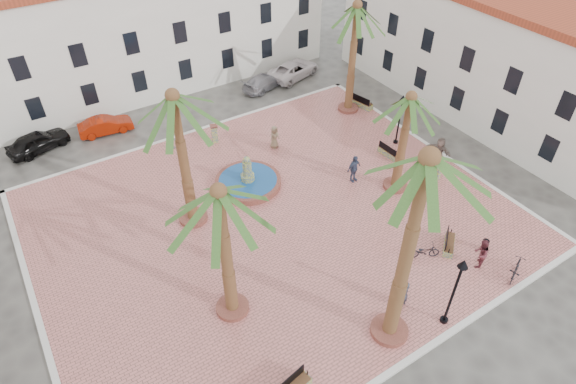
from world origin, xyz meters
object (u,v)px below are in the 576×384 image
at_px(litter_bin, 485,245).
at_px(pedestrian_east, 439,150).
at_px(bicycle_a, 424,251).
at_px(fountain, 248,181).
at_px(bench_ne, 362,103).
at_px(pedestrian_north, 172,137).
at_px(bench_e, 389,153).
at_px(lamppost_s, 457,281).
at_px(cyclist_a, 404,294).
at_px(palm_sw, 220,208).
at_px(bollard_se, 399,294).
at_px(cyclist_b, 481,253).
at_px(bollard_n, 214,133).
at_px(palm_e, 409,109).
at_px(palm_ne, 356,18).
at_px(car_black, 38,141).
at_px(bicycle_b, 516,269).
at_px(car_white, 294,70).
at_px(pedestrian_fountain_b, 354,169).
at_px(palm_nw, 175,112).
at_px(lamppost_e, 401,111).
at_px(bollard_e, 438,171).
at_px(car_silver, 264,81).
at_px(pedestrian_fountain_a, 274,137).
at_px(palm_s, 424,181).

distance_m(litter_bin, pedestrian_east, 7.97).
bearing_deg(bicycle_a, fountain, 52.28).
distance_m(bench_ne, pedestrian_north, 14.83).
bearing_deg(bench_e, lamppost_s, 146.49).
distance_m(litter_bin, cyclist_a, 6.30).
xyz_separation_m(palm_sw, lamppost_s, (8.04, -5.94, -3.66)).
height_order(bollard_se, cyclist_b, cyclist_b).
bearing_deg(lamppost_s, cyclist_a, 120.44).
height_order(litter_bin, cyclist_a, cyclist_a).
bearing_deg(bicycle_a, bollard_n, 43.00).
distance_m(palm_e, palm_ne, 9.81).
xyz_separation_m(bicycle_a, car_black, (-15.12, 21.66, 0.12)).
bearing_deg(bollard_se, bicycle_b, -17.48).
height_order(bench_ne, pedestrian_east, pedestrian_east).
distance_m(litter_bin, car_white, 22.93).
bearing_deg(pedestrian_east, car_black, -139.86).
bearing_deg(car_white, bollard_n, 102.76).
xyz_separation_m(palm_sw, litter_bin, (13.27, -3.85, -6.20)).
distance_m(cyclist_a, pedestrian_east, 12.37).
distance_m(bollard_n, car_white, 11.67).
relative_size(cyclist_a, bicycle_b, 0.90).
bearing_deg(cyclist_a, car_white, -105.72).
distance_m(palm_ne, lamppost_s, 20.03).
relative_size(bench_e, pedestrian_fountain_b, 0.90).
xyz_separation_m(palm_nw, cyclist_a, (5.99, -10.98, -6.31)).
bearing_deg(pedestrian_east, cyclist_a, -67.39).
bearing_deg(palm_sw, lamppost_s, -36.44).
height_order(fountain, pedestrian_north, fountain).
height_order(bench_e, bicycle_b, bicycle_b).
distance_m(fountain, lamppost_s, 14.35).
xyz_separation_m(lamppost_e, cyclist_b, (-4.15, -10.82, -1.65)).
relative_size(lamppost_e, bicycle_b, 2.04).
height_order(fountain, lamppost_s, lamppost_s).
distance_m(bollard_n, bollard_e, 15.19).
distance_m(bollard_e, pedestrian_east, 1.94).
height_order(bicycle_a, car_black, car_black).
distance_m(cyclist_b, pedestrian_north, 20.85).
xyz_separation_m(bicycle_a, bicycle_b, (2.95, -3.45, 0.12)).
xyz_separation_m(palm_nw, car_silver, (11.66, 11.73, -6.66)).
relative_size(lamppost_e, car_black, 0.91).
xyz_separation_m(pedestrian_fountain_b, car_white, (4.78, 14.26, -0.39)).
distance_m(bench_ne, pedestrian_fountain_a, 8.71).
bearing_deg(palm_nw, fountain, 14.36).
xyz_separation_m(bench_e, bicycle_b, (-1.70, -11.42, 0.30)).
xyz_separation_m(palm_ne, pedestrian_east, (0.72, -8.65, -6.18)).
bearing_deg(palm_s, pedestrian_fountain_a, 78.02).
bearing_deg(car_silver, car_white, -100.92).
height_order(fountain, pedestrian_fountain_b, fountain).
distance_m(bollard_n, bicycle_b, 20.68).
relative_size(lamppost_e, pedestrian_north, 2.21).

